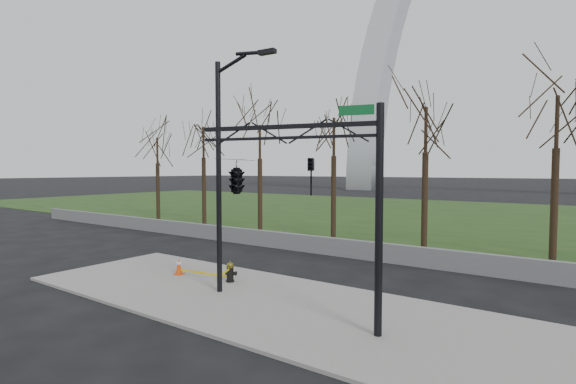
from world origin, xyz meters
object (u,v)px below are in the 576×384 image
Objects in this scene: street_light at (224,159)px; traffic_signal_mast at (261,177)px; fire_hydrant at (230,272)px; traffic_cone at (179,266)px.

street_light reaches higher than traffic_signal_mast.
fire_hydrant is at bearing 119.95° from street_light.
fire_hydrant is 1.20× the size of traffic_cone.
traffic_cone is at bearing 145.69° from traffic_signal_mast.
traffic_cone is at bearing 167.67° from fire_hydrant.
traffic_signal_mast reaches higher than fire_hydrant.
street_light is (3.26, -0.76, 4.27)m from traffic_cone.
traffic_cone is 7.33m from traffic_signal_mast.
traffic_cone is 0.11× the size of traffic_signal_mast.
fire_hydrant is 2.51m from traffic_cone.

